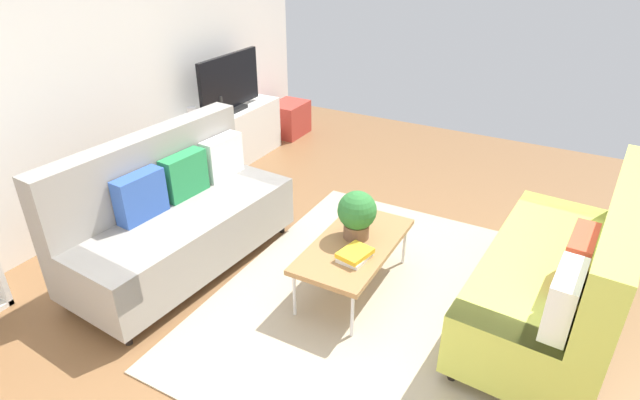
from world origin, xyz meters
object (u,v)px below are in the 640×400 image
(tv_console, at_px, (233,136))
(bottle_2, at_px, (221,106))
(couch_green, at_px, (562,275))
(bottle_0, at_px, (209,114))
(tv, at_px, (230,84))
(potted_plant, at_px, (357,213))
(couch_beige, at_px, (176,216))
(bottle_1, at_px, (215,112))
(table_book_0, at_px, (355,257))
(coffee_table, at_px, (354,246))
(storage_trunk, at_px, (289,119))
(vase_0, at_px, (192,116))

(tv_console, relative_size, bottle_2, 6.10)
(couch_green, relative_size, bottle_0, 11.29)
(tv, bearing_deg, potted_plant, -122.58)
(tv_console, bearing_deg, tv, -90.00)
(couch_beige, distance_m, bottle_1, 1.84)
(tv_console, bearing_deg, table_book_0, -125.53)
(couch_green, distance_m, potted_plant, 1.47)
(coffee_table, bearing_deg, potted_plant, 16.87)
(couch_green, xyz_separation_m, tv, (1.26, 3.72, 0.51))
(couch_green, height_order, bottle_0, couch_green)
(coffee_table, bearing_deg, bottle_2, 59.75)
(bottle_1, bearing_deg, couch_beige, -151.74)
(storage_trunk, relative_size, potted_plant, 1.36)
(bottle_1, bearing_deg, table_book_0, -120.63)
(table_book_0, xyz_separation_m, vase_0, (1.14, 2.46, 0.30))
(potted_plant, height_order, bottle_2, bottle_2)
(tv_console, xyz_separation_m, storage_trunk, (1.10, -0.10, -0.10))
(couch_green, bearing_deg, potted_plant, 101.74)
(couch_beige, distance_m, coffee_table, 1.47)
(couch_beige, xyz_separation_m, potted_plant, (0.47, -1.40, 0.18))
(storage_trunk, xyz_separation_m, bottle_0, (-1.52, 0.06, 0.51))
(couch_green, distance_m, storage_trunk, 4.35)
(tv_console, height_order, bottle_0, bottle_0)
(couch_beige, height_order, tv_console, couch_beige)
(tv_console, bearing_deg, couch_beige, -154.85)
(coffee_table, bearing_deg, table_book_0, -153.73)
(couch_green, xyz_separation_m, bottle_0, (0.84, 3.70, 0.28))
(couch_beige, relative_size, bottle_1, 12.79)
(couch_green, xyz_separation_m, bottle_2, (1.05, 3.70, 0.31))
(couch_green, bearing_deg, bottle_0, 81.31)
(couch_beige, relative_size, table_book_0, 8.16)
(vase_0, bearing_deg, bottle_2, -13.62)
(storage_trunk, height_order, bottle_0, bottle_0)
(storage_trunk, xyz_separation_m, table_book_0, (-2.82, -2.31, 0.21))
(tv_console, xyz_separation_m, vase_0, (-0.58, 0.05, 0.42))
(bottle_1, bearing_deg, bottle_0, 180.00)
(tv_console, relative_size, bottle_0, 8.08)
(coffee_table, xyz_separation_m, bottle_2, (1.33, 2.28, 0.36))
(storage_trunk, bearing_deg, coffee_table, -139.89)
(table_book_0, xyz_separation_m, bottle_1, (1.41, 2.37, 0.28))
(bottle_0, distance_m, bottle_1, 0.10)
(tv, height_order, storage_trunk, tv)
(coffee_table, relative_size, potted_plant, 2.88)
(couch_green, bearing_deg, tv_console, 75.49)
(storage_trunk, xyz_separation_m, bottle_2, (-1.31, 0.06, 0.53))
(vase_0, distance_m, bottle_1, 0.28)
(vase_0, xyz_separation_m, bottle_1, (0.26, -0.09, -0.02))
(coffee_table, relative_size, table_book_0, 4.58)
(coffee_table, relative_size, tv_console, 0.79)
(storage_trunk, xyz_separation_m, bottle_1, (-1.42, 0.06, 0.50))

